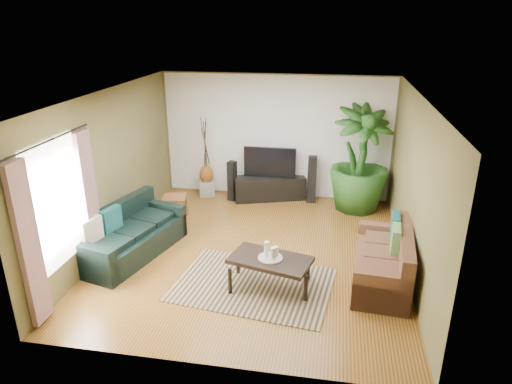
% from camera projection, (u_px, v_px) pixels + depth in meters
% --- Properties ---
extents(floor, '(5.50, 5.50, 0.00)m').
position_uv_depth(floor, '(254.00, 253.00, 7.86)').
color(floor, olive).
rests_on(floor, ground).
extents(ceiling, '(5.50, 5.50, 0.00)m').
position_uv_depth(ceiling, '(254.00, 95.00, 6.88)').
color(ceiling, white).
rests_on(ceiling, ground).
extents(wall_back, '(5.00, 0.00, 5.00)m').
position_uv_depth(wall_back, '(276.00, 137.00, 9.89)').
color(wall_back, olive).
rests_on(wall_back, ground).
extents(wall_front, '(5.00, 0.00, 5.00)m').
position_uv_depth(wall_front, '(209.00, 265.00, 4.84)').
color(wall_front, olive).
rests_on(wall_front, ground).
extents(wall_left, '(0.00, 5.50, 5.50)m').
position_uv_depth(wall_left, '(110.00, 171.00, 7.77)').
color(wall_left, olive).
rests_on(wall_left, ground).
extents(wall_right, '(0.00, 5.50, 5.50)m').
position_uv_depth(wall_right, '(415.00, 189.00, 6.97)').
color(wall_right, olive).
rests_on(wall_right, ground).
extents(backwall_panel, '(4.90, 0.00, 4.90)m').
position_uv_depth(backwall_panel, '(276.00, 137.00, 9.88)').
color(backwall_panel, white).
rests_on(backwall_panel, ground).
extents(window_pane, '(0.00, 1.80, 1.80)m').
position_uv_depth(window_pane, '(57.00, 204.00, 6.28)').
color(window_pane, white).
rests_on(window_pane, ground).
extents(curtain_near, '(0.08, 0.35, 2.20)m').
position_uv_depth(curtain_near, '(29.00, 246.00, 5.67)').
color(curtain_near, gray).
rests_on(curtain_near, ground).
extents(curtain_far, '(0.08, 0.35, 2.20)m').
position_uv_depth(curtain_far, '(90.00, 200.00, 7.05)').
color(curtain_far, gray).
rests_on(curtain_far, ground).
extents(curtain_rod, '(0.03, 1.90, 0.03)m').
position_uv_depth(curtain_rod, '(49.00, 141.00, 5.94)').
color(curtain_rod, black).
rests_on(curtain_rod, ground).
extents(sofa_left, '(1.37, 2.19, 0.85)m').
position_uv_depth(sofa_left, '(131.00, 232.00, 7.67)').
color(sofa_left, black).
rests_on(sofa_left, floor).
extents(sofa_right, '(0.95, 1.83, 0.85)m').
position_uv_depth(sofa_right, '(383.00, 257.00, 6.87)').
color(sofa_right, brown).
rests_on(sofa_right, floor).
extents(area_rug, '(2.51, 1.93, 0.01)m').
position_uv_depth(area_rug, '(254.00, 284.00, 6.94)').
color(area_rug, '#A0865E').
rests_on(area_rug, floor).
extents(coffee_table, '(1.31, 0.92, 0.48)m').
position_uv_depth(coffee_table, '(270.00, 272.00, 6.80)').
color(coffee_table, black).
rests_on(coffee_table, floor).
extents(candle_tray, '(0.37, 0.37, 0.02)m').
position_uv_depth(candle_tray, '(270.00, 258.00, 6.71)').
color(candle_tray, '#999A94').
rests_on(candle_tray, coffee_table).
extents(candle_tall, '(0.08, 0.08, 0.24)m').
position_uv_depth(candle_tall, '(267.00, 249.00, 6.70)').
color(candle_tall, white).
rests_on(candle_tall, candle_tray).
extents(candle_mid, '(0.08, 0.08, 0.18)m').
position_uv_depth(candle_mid, '(273.00, 253.00, 6.63)').
color(candle_mid, beige).
rests_on(candle_mid, candle_tray).
extents(candle_short, '(0.08, 0.08, 0.15)m').
position_uv_depth(candle_short, '(276.00, 251.00, 6.73)').
color(candle_short, beige).
rests_on(candle_short, candle_tray).
extents(tv_stand, '(1.61, 0.92, 0.51)m').
position_uv_depth(tv_stand, '(269.00, 188.00, 10.08)').
color(tv_stand, black).
rests_on(tv_stand, floor).
extents(television, '(1.13, 0.06, 0.67)m').
position_uv_depth(television, '(270.00, 162.00, 9.86)').
color(television, black).
rests_on(television, tv_stand).
extents(speaker_left, '(0.21, 0.22, 0.88)m').
position_uv_depth(speaker_left, '(232.00, 181.00, 9.96)').
color(speaker_left, black).
rests_on(speaker_left, floor).
extents(speaker_right, '(0.20, 0.22, 1.03)m').
position_uv_depth(speaker_right, '(312.00, 179.00, 9.84)').
color(speaker_right, black).
rests_on(speaker_right, floor).
extents(potted_plant, '(1.61, 1.61, 2.18)m').
position_uv_depth(potted_plant, '(360.00, 159.00, 9.27)').
color(potted_plant, '#22511B').
rests_on(potted_plant, floor).
extents(plant_pot, '(0.40, 0.40, 0.31)m').
position_uv_depth(plant_pot, '(356.00, 202.00, 9.61)').
color(plant_pot, black).
rests_on(plant_pot, floor).
extents(pedestal, '(0.42, 0.42, 0.33)m').
position_uv_depth(pedestal, '(207.00, 188.00, 10.34)').
color(pedestal, '#969693').
rests_on(pedestal, floor).
extents(vase, '(0.31, 0.31, 0.43)m').
position_uv_depth(vase, '(206.00, 174.00, 10.22)').
color(vase, brown).
rests_on(vase, pedestal).
extents(side_table, '(0.52, 0.52, 0.47)m').
position_uv_depth(side_table, '(175.00, 207.00, 9.13)').
color(side_table, brown).
rests_on(side_table, floor).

